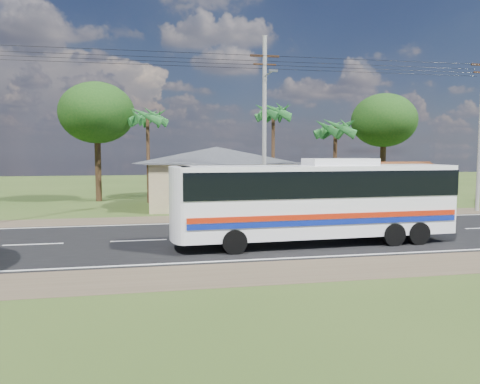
% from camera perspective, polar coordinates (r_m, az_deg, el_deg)
% --- Properties ---
extents(ground, '(120.00, 120.00, 0.00)m').
position_cam_1_polar(ground, '(22.21, -0.50, -5.56)').
color(ground, '#2E4619').
rests_on(ground, ground).
extents(road, '(120.00, 16.00, 0.03)m').
position_cam_1_polar(road, '(22.21, -0.50, -5.54)').
color(road, black).
rests_on(road, ground).
extents(house, '(12.40, 10.00, 5.00)m').
position_cam_1_polar(house, '(34.85, -2.84, 2.64)').
color(house, tan).
rests_on(house, ground).
extents(waiting_shed, '(5.20, 4.48, 3.35)m').
position_cam_1_polar(waiting_shed, '(34.49, 18.47, 2.51)').
color(waiting_shed, '#3A2215').
rests_on(waiting_shed, ground).
extents(concrete_barrier, '(7.00, 0.30, 0.90)m').
position_cam_1_polar(concrete_barrier, '(31.66, 19.37, -1.85)').
color(concrete_barrier, '#9E9E99').
rests_on(concrete_barrier, ground).
extents(utility_poles, '(32.80, 2.22, 11.00)m').
position_cam_1_polar(utility_poles, '(28.79, 2.36, 8.37)').
color(utility_poles, '#9E9E99').
rests_on(utility_poles, ground).
extents(palm_near, '(2.80, 2.80, 6.70)m').
position_cam_1_polar(palm_near, '(35.21, 11.57, 7.56)').
color(palm_near, '#47301E').
rests_on(palm_near, ground).
extents(palm_mid, '(2.80, 2.80, 8.20)m').
position_cam_1_polar(palm_mid, '(38.42, 4.08, 9.59)').
color(palm_mid, '#47301E').
rests_on(palm_mid, ground).
extents(palm_far, '(2.80, 2.80, 7.70)m').
position_cam_1_polar(palm_far, '(37.55, -11.21, 8.88)').
color(palm_far, '#47301E').
rests_on(palm_far, ground).
extents(tree_behind_house, '(6.00, 6.00, 9.61)m').
position_cam_1_polar(tree_behind_house, '(39.78, -17.07, 9.17)').
color(tree_behind_house, '#47301E').
rests_on(tree_behind_house, ground).
extents(tree_behind_shed, '(5.60, 5.60, 9.02)m').
position_cam_1_polar(tree_behind_shed, '(42.56, 17.14, 8.30)').
color(tree_behind_shed, '#47301E').
rests_on(tree_behind_shed, ground).
extents(coach_bus, '(12.19, 3.02, 3.76)m').
position_cam_1_polar(coach_bus, '(20.65, 9.52, -0.42)').
color(coach_bus, white).
rests_on(coach_bus, ground).
extents(motorcycle, '(1.94, 1.16, 0.96)m').
position_cam_1_polar(motorcycle, '(30.25, 13.35, -1.95)').
color(motorcycle, black).
rests_on(motorcycle, ground).
extents(person, '(0.56, 0.37, 1.53)m').
position_cam_1_polar(person, '(34.68, 23.79, -0.90)').
color(person, navy).
rests_on(person, ground).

